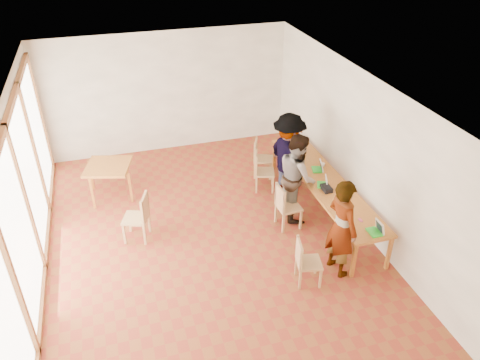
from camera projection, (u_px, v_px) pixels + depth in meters
name	position (u px, v px, depth m)	size (l,w,h in m)	color
ground	(207.00, 239.00, 8.98)	(8.00, 8.00, 0.00)	brown
wall_back	(167.00, 93.00, 11.46)	(6.00, 0.10, 3.00)	white
wall_front	(290.00, 356.00, 4.92)	(6.00, 0.10, 3.00)	white
wall_right	(357.00, 149.00, 8.93)	(0.10, 8.00, 3.00)	white
window_wall	(23.00, 199.00, 7.46)	(0.10, 8.00, 3.00)	white
ceiling	(200.00, 89.00, 7.40)	(6.00, 8.00, 0.04)	white
communal_table	(324.00, 182.00, 9.41)	(0.80, 4.00, 0.75)	#C8802C
side_table	(108.00, 169.00, 9.94)	(0.90, 0.90, 0.75)	#C8802C
chair_near	(304.00, 258.00, 7.72)	(0.48, 0.48, 0.46)	tan
chair_mid	(284.00, 203.00, 9.03)	(0.45, 0.45, 0.50)	tan
chair_far	(260.00, 167.00, 10.23)	(0.53, 0.53, 0.48)	tan
chair_empty	(259.00, 154.00, 10.75)	(0.55, 0.55, 0.48)	tan
chair_spare	(140.00, 213.00, 8.70)	(0.58, 0.58, 0.51)	tan
person_near	(342.00, 228.00, 7.79)	(0.66, 0.44, 1.82)	gray
person_mid	(297.00, 176.00, 9.22)	(0.88, 0.69, 1.81)	gray
person_far	(288.00, 156.00, 9.85)	(1.22, 0.70, 1.89)	gray
laptop_near	(377.00, 229.00, 7.91)	(0.23, 0.27, 0.22)	green
laptop_mid	(324.00, 183.00, 9.19)	(0.29, 0.30, 0.21)	green
laptop_far	(319.00, 168.00, 9.70)	(0.28, 0.30, 0.22)	green
yellow_mug	(297.00, 145.00, 10.61)	(0.12, 0.12, 0.10)	gold
green_bottle	(305.00, 148.00, 10.28)	(0.07, 0.07, 0.28)	#1E833A
clear_glass	(296.00, 139.00, 10.86)	(0.07, 0.07, 0.09)	silver
condiment_cup	(323.00, 164.00, 9.87)	(0.08, 0.08, 0.06)	white
pink_phone	(361.00, 220.00, 8.23)	(0.05, 0.10, 0.01)	#C93C62
black_pouch	(326.00, 188.00, 9.04)	(0.16, 0.26, 0.09)	black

